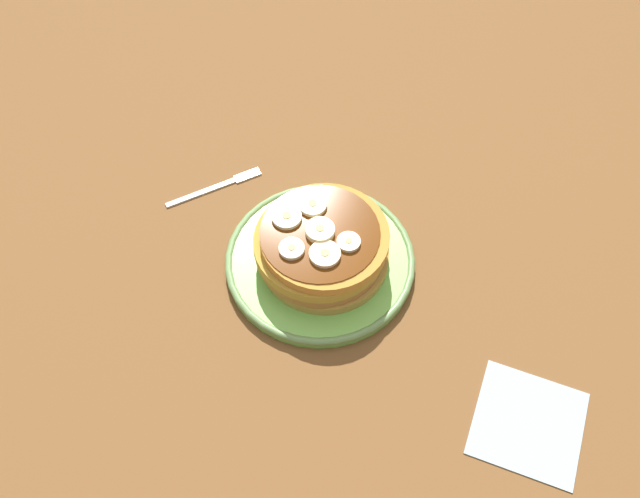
# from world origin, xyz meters

# --- Properties ---
(ground_plane) EXTENTS (1.40, 1.40, 0.03)m
(ground_plane) POSITION_xyz_m (0.00, 0.00, -0.01)
(ground_plane) COLOR brown
(plate) EXTENTS (0.23, 0.23, 0.02)m
(plate) POSITION_xyz_m (0.00, 0.00, 0.01)
(plate) COLOR #72B74C
(plate) RESTS_ON ground_plane
(pancake_stack) EXTENTS (0.16, 0.16, 0.05)m
(pancake_stack) POSITION_xyz_m (-0.00, 0.00, 0.04)
(pancake_stack) COLOR #AD883D
(pancake_stack) RESTS_ON plate
(banana_slice_0) EXTENTS (0.03, 0.03, 0.01)m
(banana_slice_0) POSITION_xyz_m (-0.00, 0.00, 0.07)
(banana_slice_0) COLOR #F8E8B3
(banana_slice_0) RESTS_ON pancake_stack
(banana_slice_1) EXTENTS (0.03, 0.03, 0.01)m
(banana_slice_1) POSITION_xyz_m (-0.03, -0.02, 0.07)
(banana_slice_1) COLOR #F4EFBC
(banana_slice_1) RESTS_ON pancake_stack
(banana_slice_2) EXTENTS (0.04, 0.04, 0.01)m
(banana_slice_2) POSITION_xyz_m (0.03, 0.01, 0.07)
(banana_slice_2) COLOR #FBE2B4
(banana_slice_2) RESTS_ON pancake_stack
(banana_slice_3) EXTENTS (0.03, 0.03, 0.01)m
(banana_slice_3) POSITION_xyz_m (0.03, -0.02, 0.07)
(banana_slice_3) COLOR #EDE1C5
(banana_slice_3) RESTS_ON pancake_stack
(banana_slice_4) EXTENTS (0.03, 0.03, 0.01)m
(banana_slice_4) POSITION_xyz_m (0.01, 0.03, 0.07)
(banana_slice_4) COLOR #EFE3C1
(banana_slice_4) RESTS_ON pancake_stack
(banana_slice_5) EXTENTS (0.03, 0.03, 0.01)m
(banana_slice_5) POSITION_xyz_m (-0.01, -0.04, 0.07)
(banana_slice_5) COLOR #F0E9B6
(banana_slice_5) RESTS_ON pancake_stack
(napkin) EXTENTS (0.12, 0.12, 0.00)m
(napkin) POSITION_xyz_m (0.14, 0.26, 0.00)
(napkin) COLOR #99B2BF
(napkin) RESTS_ON ground_plane
(fork) EXTENTS (0.09, 0.11, 0.01)m
(fork) POSITION_xyz_m (-0.09, -0.15, 0.00)
(fork) COLOR silver
(fork) RESTS_ON ground_plane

